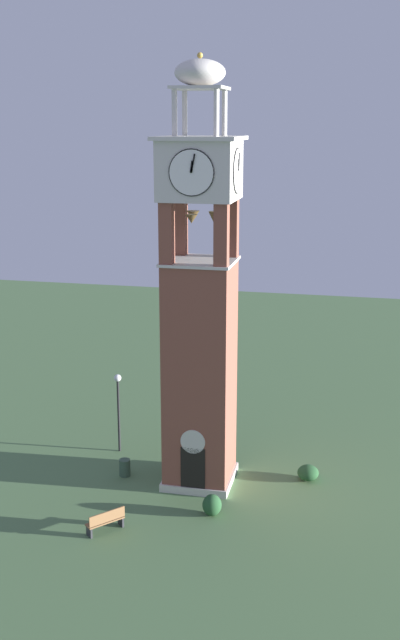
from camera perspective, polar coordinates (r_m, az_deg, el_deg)
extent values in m
plane|color=#517547|center=(35.16, 0.00, -12.18)|extent=(80.00, 80.00, 0.00)
cube|color=brown|center=(33.15, 0.00, -4.30)|extent=(2.86, 2.86, 10.21)
cube|color=beige|center=(35.08, 0.00, -11.93)|extent=(3.06, 3.06, 0.35)
cube|color=black|center=(33.38, -0.55, -11.52)|extent=(1.10, 0.04, 2.20)
cylinder|color=beige|center=(32.78, -0.56, -9.33)|extent=(1.10, 0.04, 1.10)
cube|color=brown|center=(30.80, -2.57, 6.56)|extent=(0.56, 0.56, 2.67)
cube|color=brown|center=(30.29, 1.66, 6.43)|extent=(0.56, 0.56, 2.67)
cube|color=brown|center=(33.01, -1.52, 7.12)|extent=(0.56, 0.56, 2.67)
cube|color=brown|center=(32.53, 2.44, 7.00)|extent=(0.56, 0.56, 2.67)
cube|color=beige|center=(31.84, 0.00, 4.52)|extent=(3.02, 3.02, 0.12)
cone|color=brown|center=(31.35, 1.12, 7.83)|extent=(0.51, 0.51, 0.54)
cone|color=brown|center=(32.12, -0.53, 8.00)|extent=(0.56, 0.56, 0.43)
cone|color=brown|center=(31.02, -0.65, 7.76)|extent=(0.50, 0.50, 0.37)
cube|color=beige|center=(31.38, 0.00, 11.41)|extent=(3.10, 3.10, 2.44)
cylinder|color=white|center=(29.85, -0.67, 11.24)|extent=(1.85, 0.05, 1.85)
torus|color=black|center=(29.85, -0.67, 11.24)|extent=(1.87, 0.06, 1.87)
cube|color=black|center=(29.78, -0.64, 11.67)|extent=(0.15, 0.03, 0.47)
cube|color=black|center=(29.76, -0.56, 11.93)|extent=(0.21, 0.03, 0.74)
cylinder|color=white|center=(32.91, 0.61, 11.57)|extent=(1.85, 0.05, 1.85)
torus|color=black|center=(32.91, 0.61, 11.57)|extent=(1.87, 0.06, 1.87)
cube|color=black|center=(32.95, 0.68, 11.97)|extent=(0.15, 0.03, 0.47)
cube|color=black|center=(32.94, 0.76, 12.20)|extent=(0.21, 0.03, 0.74)
cylinder|color=white|center=(31.76, -2.82, 11.44)|extent=(0.05, 1.85, 1.85)
torus|color=black|center=(31.76, -2.82, 11.44)|extent=(0.06, 1.87, 1.87)
cube|color=black|center=(31.79, -2.92, 11.85)|extent=(0.03, 0.15, 0.47)
cube|color=black|center=(31.83, -2.90, 12.10)|extent=(0.03, 0.21, 0.74)
cylinder|color=white|center=(31.08, 2.88, 11.36)|extent=(0.05, 1.85, 1.85)
torus|color=black|center=(31.08, 2.88, 11.36)|extent=(0.06, 1.87, 1.87)
cube|color=black|center=(31.08, 3.01, 11.78)|extent=(0.03, 0.15, 0.47)
cube|color=black|center=(31.12, 3.03, 12.03)|extent=(0.03, 0.21, 0.74)
cube|color=beige|center=(31.33, 0.00, 13.78)|extent=(3.46, 3.46, 0.16)
cylinder|color=beige|center=(30.70, -1.97, 15.61)|extent=(0.22, 0.22, 1.82)
cylinder|color=beige|center=(30.32, 1.27, 15.62)|extent=(0.22, 0.22, 1.82)
cylinder|color=beige|center=(32.35, -1.19, 15.57)|extent=(0.22, 0.22, 1.82)
cylinder|color=beige|center=(31.99, 1.89, 15.57)|extent=(0.22, 0.22, 1.82)
cube|color=beige|center=(31.36, 0.00, 17.37)|extent=(2.14, 2.14, 0.12)
ellipsoid|color=beige|center=(31.39, 0.00, 18.45)|extent=(2.06, 2.06, 1.06)
sphere|color=#B79338|center=(31.44, 0.00, 19.64)|extent=(0.24, 0.24, 0.24)
cube|color=brown|center=(31.28, -7.30, -15.04)|extent=(1.39, 1.49, 0.06)
cube|color=brown|center=(30.99, -7.14, -14.74)|extent=(1.10, 1.23, 0.44)
cube|color=#2D2D33|center=(31.12, -8.49, -15.77)|extent=(0.35, 0.32, 0.42)
cube|color=#2D2D33|center=(31.69, -6.10, -15.08)|extent=(0.35, 0.32, 0.42)
cylinder|color=black|center=(37.51, -6.26, -7.37)|extent=(0.12, 0.12, 3.70)
sphere|color=silver|center=(36.80, -6.34, -4.45)|extent=(0.36, 0.36, 0.36)
cylinder|color=#38513D|center=(35.58, -5.79, -11.20)|extent=(0.52, 0.52, 0.80)
ellipsoid|color=#234C28|center=(35.38, 8.29, -11.52)|extent=(0.98, 0.98, 0.72)
ellipsoid|color=#234C28|center=(32.14, 0.93, -14.01)|extent=(0.81, 0.81, 0.93)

